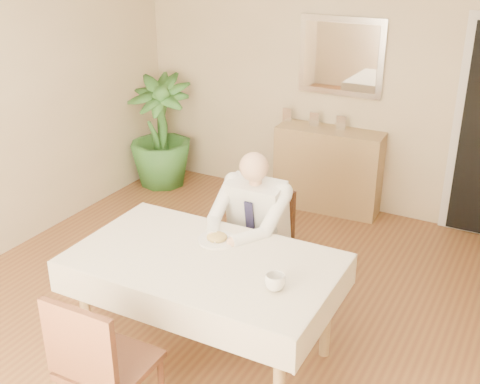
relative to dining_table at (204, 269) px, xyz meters
The scene contains 16 objects.
room 0.70m from the dining_table, 106.19° to the left, with size 5.00×5.02×2.60m.
mirror 2.89m from the dining_table, 92.71° to the left, with size 0.86×0.04×0.76m.
dining_table is the anchor object (origin of this frame).
chair_far 0.90m from the dining_table, 90.00° to the left, with size 0.46×0.46×0.88m.
chair_near 0.94m from the dining_table, 96.10° to the right, with size 0.47×0.47×0.96m.
seated_man 0.59m from the dining_table, 90.00° to the left, with size 0.48×0.72×1.24m.
plate 0.25m from the dining_table, 99.68° to the left, with size 0.26×0.26×0.02m, color white.
food 0.26m from the dining_table, 99.68° to the left, with size 0.14×0.14×0.06m, color olive.
knife 0.20m from the dining_table, 89.71° to the left, with size 0.01×0.01×0.13m, color silver.
fork 0.22m from the dining_table, 115.02° to the left, with size 0.01×0.01×0.13m, color silver.
coffee_mug 0.59m from the dining_table, 11.76° to the right, with size 0.12×0.12×0.10m, color white.
sideboard 2.62m from the dining_table, 92.87° to the left, with size 1.07×0.36×0.86m, color olive.
photo_frame_left 2.74m from the dining_table, 103.37° to the left, with size 0.10×0.02×0.14m, color silver.
photo_frame_center 2.67m from the dining_table, 97.03° to the left, with size 0.10×0.02×0.14m, color silver.
photo_frame_right 2.67m from the dining_table, 90.98° to the left, with size 0.10×0.02×0.14m, color silver.
potted_palm 3.07m from the dining_table, 130.93° to the left, with size 0.70×0.70×1.24m, color #295C23.
Camera 1 is at (1.90, -3.12, 2.69)m, focal length 45.00 mm.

